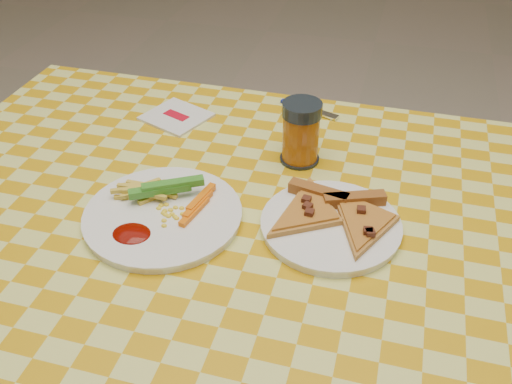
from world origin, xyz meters
The scene contains 8 objects.
table centered at (0.00, 0.00, 0.68)m, with size 1.28×0.88×0.76m.
plate_left centered at (-0.15, -0.03, 0.76)m, with size 0.25×0.25×0.01m, color white.
plate_right centered at (0.11, 0.02, 0.76)m, with size 0.21×0.21×0.01m, color white.
fries_veggies centered at (-0.16, -0.01, 0.78)m, with size 0.18×0.17×0.04m.
pizza_slices centered at (0.11, 0.03, 0.78)m, with size 0.25×0.22×0.02m.
drink_glass centered at (0.02, 0.20, 0.81)m, with size 0.07×0.07×0.12m.
napkin centered at (-0.25, 0.28, 0.76)m, with size 0.15×0.15×0.01m.
fork centered at (0.00, 0.38, 0.76)m, with size 0.13×0.06×0.01m.
Camera 1 is at (0.17, -0.66, 1.34)m, focal length 40.00 mm.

